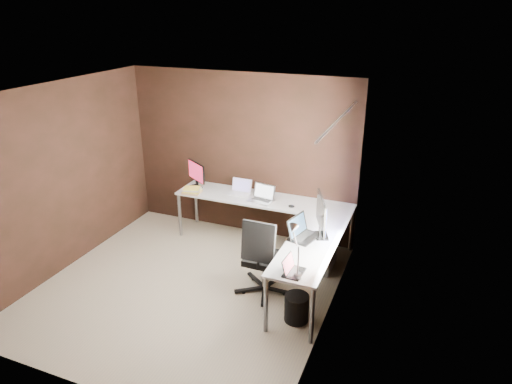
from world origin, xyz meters
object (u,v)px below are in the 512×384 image
monitor_right (321,215)px  book_stack (192,190)px  desk_lamp (295,244)px  wastebasket (297,308)px  laptop_white (241,190)px  laptop_black_big (302,233)px  laptop_black_small (292,269)px  office_chair (264,271)px  drawer_pedestal (319,247)px  monitor_left (196,173)px  laptop_silver (262,197)px

monitor_right → book_stack: bearing=51.1°
desk_lamp → wastebasket: desk_lamp is taller
laptop_white → laptop_black_big: size_ratio=0.70×
laptop_black_small → book_stack: laptop_black_small is taller
desk_lamp → office_chair: desk_lamp is taller
laptop_white → wastebasket: bearing=-48.9°
laptop_black_small → wastebasket: laptop_black_small is taller
drawer_pedestal → desk_lamp: 1.64m
desk_lamp → office_chair: 1.12m
drawer_pedestal → wastebasket: drawer_pedestal is taller
wastebasket → laptop_white: bearing=130.5°
laptop_white → desk_lamp: (1.42, -1.85, 0.32)m
drawer_pedestal → laptop_white: 1.48m
wastebasket → monitor_left: bearing=142.7°
drawer_pedestal → book_stack: (-2.04, 0.15, 0.47)m
monitor_left → laptop_black_small: monitor_left is taller
laptop_silver → laptop_black_small: bearing=-49.8°
monitor_right → desk_lamp: 0.94m
laptop_black_big → laptop_black_small: 0.83m
drawer_pedestal → monitor_right: monitor_right is taller
monitor_right → laptop_black_small: (-0.07, -0.92, -0.25)m
laptop_black_big → desk_lamp: bearing=-154.8°
drawer_pedestal → laptop_black_small: laptop_black_small is taller
drawer_pedestal → laptop_silver: 1.09m
monitor_left → laptop_silver: monitor_left is taller
drawer_pedestal → monitor_right: (0.12, -0.50, 0.72)m
laptop_white → laptop_black_small: 2.30m
laptop_black_big → laptop_silver: bearing=58.7°
office_chair → wastebasket: size_ratio=3.21×
office_chair → wastebasket: office_chair is taller
drawer_pedestal → desk_lamp: (0.07, -1.44, 0.79)m
monitor_left → monitor_right: bearing=11.2°
office_chair → drawer_pedestal: bearing=61.6°
laptop_silver → laptop_black_big: 1.23m
laptop_black_big → book_stack: size_ratio=1.53×
book_stack → desk_lamp: desk_lamp is taller
laptop_black_big → office_chair: 0.68m
desk_lamp → wastebasket: bearing=85.4°
monitor_right → laptop_silver: (-1.06, 0.78, -0.24)m
laptop_silver → monitor_right: bearing=-26.2°
monitor_right → desk_lamp: (-0.05, -0.94, 0.07)m
desk_lamp → laptop_white: bearing=121.6°
monitor_right → laptop_black_big: monitor_right is taller
monitor_right → monitor_left: bearing=45.8°
laptop_black_small → book_stack: (-2.09, 1.57, -0.00)m
desk_lamp → wastebasket: (-0.00, 0.19, -0.93)m
office_chair → monitor_left: bearing=142.4°
monitor_right → laptop_black_big: (-0.21, -0.10, -0.23)m
laptop_black_small → desk_lamp: desk_lamp is taller
drawer_pedestal → laptop_silver: laptop_silver is taller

